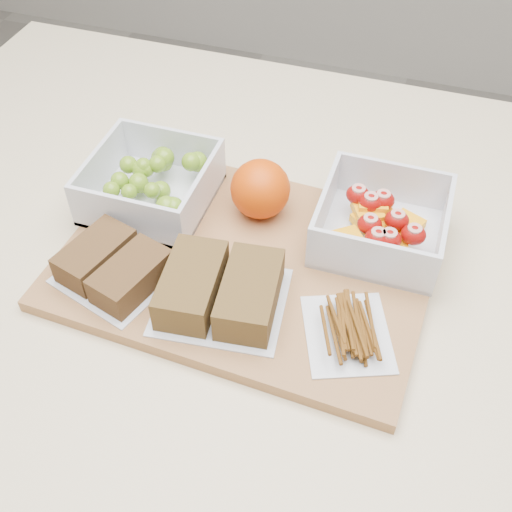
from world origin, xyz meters
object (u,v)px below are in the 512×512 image
Objects in this scene: orange at (260,189)px; sandwich_bag_center at (221,290)px; fruit_container at (381,224)px; cutting_board at (246,263)px; sandwich_bag_left at (113,266)px; grape_container at (154,183)px; pretzel_bag at (348,328)px.

sandwich_bag_center is at bearing -88.31° from orange.
fruit_container is 0.21m from sandwich_bag_center.
orange is (-0.15, 0.00, 0.01)m from fruit_container.
sandwich_bag_left is (-0.13, -0.07, 0.03)m from cutting_board.
sandwich_bag_left is 0.94× the size of sandwich_bag_center.
grape_container reaches higher than cutting_board.
grape_container is (-0.14, 0.06, 0.03)m from cutting_board.
sandwich_bag_left is at bearing -178.90° from sandwich_bag_center.
orange is 0.56× the size of pretzel_bag.
sandwich_bag_center reaches higher than pretzel_bag.
pretzel_bag is at bearing 0.57° from sandwich_bag_left.
orange is 0.48× the size of sandwich_bag_center.
sandwich_bag_left is at bearing -128.22° from orange.
orange reaches higher than sandwich_bag_center.
sandwich_bag_center is at bearing -133.83° from fruit_container.
sandwich_bag_center is (-0.00, -0.07, 0.03)m from cutting_board.
fruit_container is 0.15m from pretzel_bag.
sandwich_bag_left is 0.13m from sandwich_bag_center.
grape_container is at bearing 136.04° from sandwich_bag_center.
grape_container is 1.02× the size of sandwich_bag_left.
pretzel_bag reaches higher than cutting_board.
fruit_container reaches higher than cutting_board.
cutting_board is 2.95× the size of sandwich_bag_left.
sandwich_bag_left is (0.01, -0.14, -0.01)m from grape_container.
fruit_container is 1.98× the size of orange.
pretzel_bag is (0.14, -0.07, 0.02)m from cutting_board.
orange is 0.51× the size of sandwich_bag_left.
sandwich_bag_left is 1.09× the size of pretzel_bag.
cutting_board is at bearing 152.64° from pretzel_bag.
orange is 0.20m from sandwich_bag_left.
cutting_board is 0.15m from pretzel_bag.
orange is at bearing 99.17° from cutting_board.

